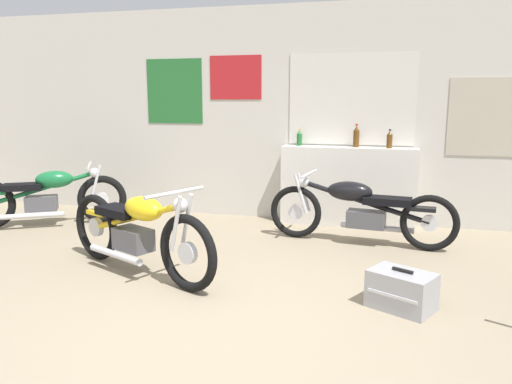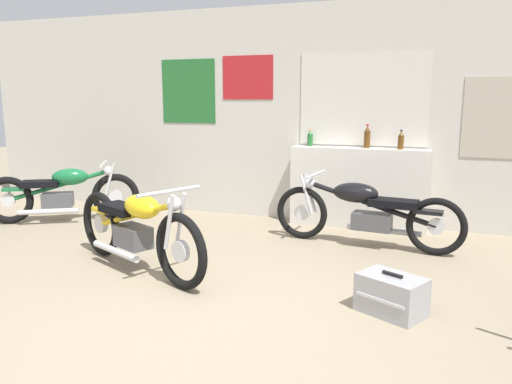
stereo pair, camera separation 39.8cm
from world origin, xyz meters
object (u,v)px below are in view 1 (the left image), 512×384
at_px(bottle_leftmost, 299,138).
at_px(motorcycle_black, 360,209).
at_px(bottle_center, 390,140).
at_px(motorcycle_green, 47,196).
at_px(hard_case_silver, 402,290).
at_px(motorcycle_yellow, 137,230).
at_px(bottle_left_center, 356,137).

distance_m(bottle_leftmost, motorcycle_black, 1.41).
xyz_separation_m(bottle_center, motorcycle_green, (-4.21, -0.99, -0.73)).
xyz_separation_m(bottle_center, hard_case_silver, (0.13, -2.54, -0.96)).
relative_size(motorcycle_black, motorcycle_yellow, 1.12).
height_order(bottle_leftmost, bottle_center, bottle_center).
distance_m(motorcycle_black, hard_case_silver, 1.78).
bearing_deg(motorcycle_black, motorcycle_green, -177.55).
relative_size(bottle_center, motorcycle_yellow, 0.13).
relative_size(bottle_leftmost, motorcycle_yellow, 0.11).
relative_size(motorcycle_black, motorcycle_green, 1.19).
bearing_deg(bottle_center, bottle_left_center, 175.09).
relative_size(motorcycle_yellow, motorcycle_green, 1.06).
relative_size(bottle_leftmost, hard_case_silver, 0.38).
height_order(bottle_left_center, motorcycle_yellow, bottle_left_center).
bearing_deg(motorcycle_black, bottle_left_center, 97.84).
bearing_deg(hard_case_silver, bottle_leftmost, 115.78).
bearing_deg(motorcycle_black, motorcycle_yellow, -142.21).
distance_m(motorcycle_yellow, motorcycle_green, 2.39).
xyz_separation_m(bottle_leftmost, motorcycle_green, (-3.08, -1.05, -0.72)).
relative_size(bottle_left_center, motorcycle_black, 0.14).
height_order(motorcycle_yellow, hard_case_silver, motorcycle_yellow).
relative_size(motorcycle_green, hard_case_silver, 3.09).
relative_size(bottle_center, motorcycle_black, 0.11).
bearing_deg(motorcycle_yellow, bottle_left_center, 52.31).
height_order(bottle_center, hard_case_silver, bottle_center).
bearing_deg(motorcycle_yellow, motorcycle_green, 145.88).
distance_m(bottle_left_center, bottle_center, 0.41).
xyz_separation_m(bottle_leftmost, motorcycle_yellow, (-1.10, -2.39, -0.69)).
distance_m(bottle_center, hard_case_silver, 2.72).
relative_size(bottle_left_center, hard_case_silver, 0.51).
xyz_separation_m(bottle_left_center, motorcycle_green, (-3.80, -1.02, -0.75)).
height_order(bottle_leftmost, motorcycle_green, bottle_leftmost).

